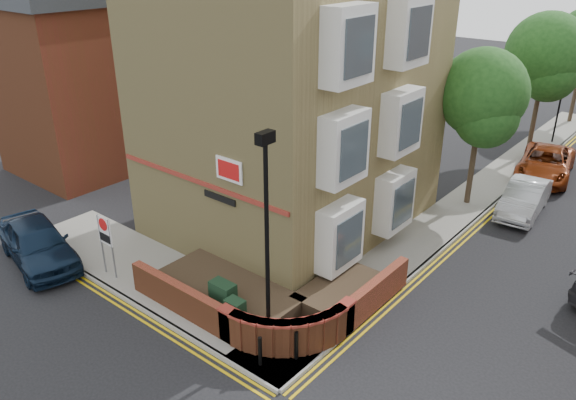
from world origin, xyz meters
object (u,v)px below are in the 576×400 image
(lamppost, at_px, (267,245))
(utility_cabinet_large, at_px, (223,300))
(silver_car_near, at_px, (524,198))
(zone_sign, at_px, (105,236))
(navy_hatchback, at_px, (38,243))

(lamppost, relative_size, utility_cabinet_large, 5.25)
(utility_cabinet_large, bearing_deg, silver_car_near, 71.49)
(lamppost, relative_size, zone_sign, 2.86)
(navy_hatchback, bearing_deg, lamppost, -67.54)
(lamppost, bearing_deg, utility_cabinet_large, 176.99)
(utility_cabinet_large, relative_size, navy_hatchback, 0.26)
(utility_cabinet_large, relative_size, silver_car_near, 0.29)
(silver_car_near, bearing_deg, navy_hatchback, -133.72)
(zone_sign, height_order, silver_car_near, zone_sign)
(zone_sign, relative_size, navy_hatchback, 0.47)
(lamppost, bearing_deg, zone_sign, -173.93)
(navy_hatchback, distance_m, silver_car_near, 19.37)
(utility_cabinet_large, relative_size, zone_sign, 0.55)
(zone_sign, distance_m, navy_hatchback, 3.13)
(lamppost, xyz_separation_m, navy_hatchback, (-9.45, -1.70, -2.55))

